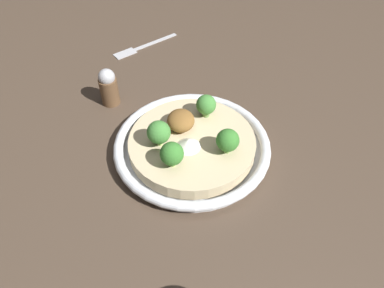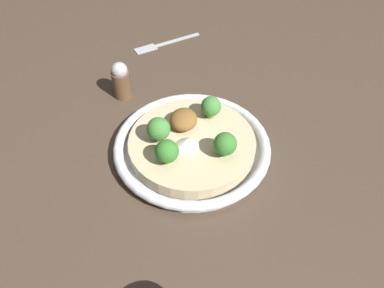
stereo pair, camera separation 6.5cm
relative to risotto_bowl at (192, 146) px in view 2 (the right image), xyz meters
The scene contains 10 objects.
ground_plane 0.02m from the risotto_bowl, ahead, with size 6.00×6.00×0.00m, color #47382B.
risotto_bowl is the anchor object (origin of this frame).
cheese_sprinkle 0.03m from the risotto_bowl, 21.86° to the right, with size 0.04×0.04×0.02m.
crispy_onion_garnish 0.05m from the risotto_bowl, 150.23° to the right, with size 0.05×0.05×0.03m.
broccoli_right 0.08m from the risotto_bowl, 30.78° to the right, with size 0.04×0.04×0.05m.
broccoli_back_left 0.08m from the risotto_bowl, 155.85° to the left, with size 0.04×0.04×0.04m.
broccoli_front_right 0.07m from the risotto_bowl, 80.84° to the right, with size 0.04×0.04×0.05m.
broccoli_back 0.08m from the risotto_bowl, 61.81° to the left, with size 0.04×0.04×0.05m.
fork_utensil 0.36m from the risotto_bowl, 161.76° to the right, with size 0.11×0.15×0.00m.
pepper_shaker 0.22m from the risotto_bowl, 132.09° to the right, with size 0.04×0.04×0.08m.
Camera 2 is at (0.45, 0.05, 0.49)m, focal length 35.00 mm.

